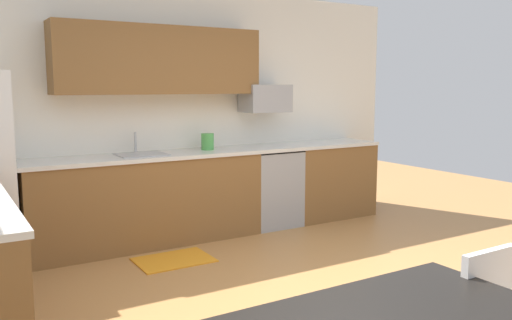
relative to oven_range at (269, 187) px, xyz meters
The scene contains 12 objects.
ground_plane 2.54m from the oven_range, 112.88° to the right, with size 12.00×12.00×0.00m, color #B77F47.
wall_back 1.37m from the oven_range, 160.17° to the left, with size 5.80×0.10×2.70m, color white.
cabinet_run_back 1.51m from the oven_range, behind, with size 2.42×0.60×0.90m, color brown.
cabinet_run_back_right 0.86m from the oven_range, ahead, with size 1.13×0.60×0.90m, color brown.
countertop_back 1.08m from the oven_range, behind, with size 4.80×0.64×0.04m, color silver.
upper_cabinets_back 1.93m from the oven_range, behind, with size 2.20×0.34×0.70m, color brown.
oven_range is the anchor object (origin of this frame).
microwave 1.04m from the oven_range, 90.00° to the left, with size 0.54×0.36×0.32m, color #9EA0A5.
sink_basin 1.61m from the oven_range, behind, with size 0.48×0.40×0.14m, color #A5A8AD.
sink_faucet 1.67m from the oven_range, behind, with size 0.02×0.02×0.24m, color #B2B5BA.
floor_mat 1.68m from the oven_range, 156.37° to the right, with size 0.70×0.50×0.01m, color orange.
kettle 0.96m from the oven_range, behind, with size 0.14×0.14×0.20m, color #4CA54C.
Camera 1 is at (-2.35, -2.89, 1.63)m, focal length 37.27 mm.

